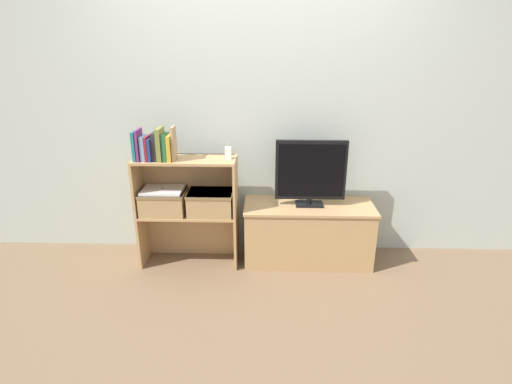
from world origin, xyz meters
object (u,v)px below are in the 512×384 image
book_mustard (170,148)px  book_forest (166,147)px  baby_monitor (228,153)px  tv (311,172)px  book_navy (151,149)px  laptop (163,190)px  book_skyblue (144,148)px  book_charcoal (155,146)px  book_teal (136,145)px  book_maroon (148,148)px  storage_basket_right (211,201)px  book_tan (174,144)px  book_olive (160,144)px  tv_stand (308,232)px  book_plum (139,145)px  storage_basket_left (164,201)px

book_mustard → book_forest: bearing=-180.0°
baby_monitor → tv: bearing=5.4°
book_navy → laptop: (0.05, 0.03, -0.34)m
book_skyblue → book_charcoal: size_ratio=0.88×
book_teal → book_skyblue: (0.06, 0.00, -0.02)m
book_charcoal → baby_monitor: size_ratio=1.69×
book_maroon → storage_basket_right: book_maroon is taller
book_tan → baby_monitor: book_tan is taller
book_teal → book_mustard: size_ratio=1.14×
book_olive → book_maroon: bearing=180.0°
book_forest → baby_monitor: bearing=5.4°
book_skyblue → tv_stand: bearing=4.8°
book_teal → book_skyblue: size_ratio=1.22×
tv → book_charcoal: size_ratio=2.68×
book_plum → book_skyblue: size_ratio=1.28×
book_maroon → storage_basket_left: book_maroon is taller
book_teal → baby_monitor: (0.70, 0.04, -0.06)m
book_olive → book_tan: 0.10m
storage_basket_right → book_teal: bearing=-176.9°
book_olive → book_mustard: 0.08m
book_tan → book_navy: bearing=180.0°
baby_monitor → book_teal: bearing=-176.4°
book_tan → storage_basket_left: book_tan is taller
book_charcoal → storage_basket_left: size_ratio=0.59×
book_teal → book_charcoal: 0.15m
book_tan → book_olive: bearing=180.0°
book_skyblue → book_mustard: bearing=0.0°
baby_monitor → book_mustard: bearing=-174.2°
book_skyblue → baby_monitor: bearing=4.0°
tv → book_teal: 1.37m
book_navy → book_olive: book_olive is taller
book_charcoal → laptop: bearing=55.5°
tv → laptop: size_ratio=1.75×
book_charcoal → storage_basket_right: size_ratio=0.59×
book_plum → book_navy: size_ratio=1.37×
tv_stand → storage_basket_right: size_ratio=2.96×
tv → book_charcoal: 1.23m
book_mustard → book_tan: (0.03, -0.00, 0.03)m
book_plum → book_navy: 0.09m
tv → book_tan: book_tan is taller
book_teal → book_plum: 0.03m
book_tan → baby_monitor: (0.41, 0.04, -0.08)m
book_charcoal → book_mustard: size_ratio=1.08×
book_plum → book_tan: book_tan is taller
book_forest → storage_basket_left: 0.46m
book_plum → tv: bearing=4.6°
storage_basket_left → laptop: (-0.00, 0.00, 0.09)m
book_skyblue → laptop: book_skyblue is taller
tv_stand → storage_basket_right: 0.86m
book_teal → baby_monitor: bearing=3.6°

